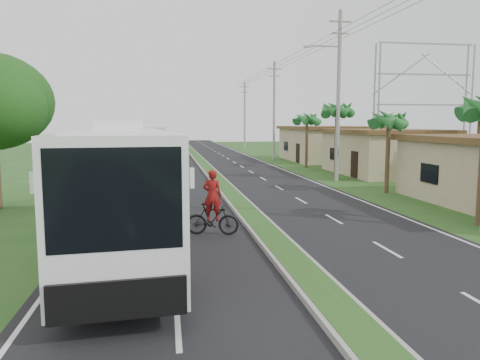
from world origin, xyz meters
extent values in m
plane|color=#244D1C|center=(0.00, 0.00, 0.00)|extent=(180.00, 180.00, 0.00)
cube|color=black|center=(0.00, 20.00, 0.01)|extent=(14.00, 160.00, 0.02)
cube|color=gray|center=(0.00, 20.00, 0.10)|extent=(1.20, 160.00, 0.17)
cube|color=#244D1C|center=(0.00, 20.00, 0.18)|extent=(0.95, 160.00, 0.02)
cube|color=silver|center=(-6.70, 20.00, 0.00)|extent=(0.12, 160.00, 0.01)
cube|color=silver|center=(6.70, 20.00, 0.00)|extent=(0.12, 160.00, 0.01)
cube|color=tan|center=(14.00, 22.00, 1.68)|extent=(7.00, 10.00, 3.35)
cube|color=#54331D|center=(14.00, 22.00, 3.51)|extent=(7.60, 10.60, 0.32)
cube|color=tan|center=(14.00, 36.00, 1.75)|extent=(8.00, 11.00, 3.50)
cube|color=#54331D|center=(14.00, 36.00, 3.66)|extent=(8.60, 11.60, 0.32)
cylinder|color=#473321|center=(9.40, 12.00, 2.30)|extent=(0.26, 0.26, 4.60)
cylinder|color=#473321|center=(8.80, 19.00, 2.70)|extent=(0.26, 0.26, 5.40)
cylinder|color=#473321|center=(9.30, 28.00, 2.40)|extent=(0.26, 0.26, 4.80)
cylinder|color=#473321|center=(17.50, 15.00, 2.60)|extent=(0.26, 0.26, 5.20)
sphere|color=#174211|center=(-10.80, 9.00, 4.90)|extent=(3.40, 3.40, 3.40)
cylinder|color=gray|center=(8.50, 18.00, 6.00)|extent=(0.28, 0.28, 12.00)
cube|color=gray|center=(8.50, 18.00, 11.20)|extent=(1.60, 0.12, 0.12)
cube|color=gray|center=(8.50, 18.00, 10.40)|extent=(1.20, 0.10, 0.10)
cube|color=gray|center=(7.30, 18.00, 9.50)|extent=(2.40, 0.10, 0.10)
cylinder|color=gray|center=(8.50, 38.00, 5.50)|extent=(0.28, 0.28, 11.00)
cube|color=gray|center=(8.50, 38.00, 10.20)|extent=(1.60, 0.12, 0.12)
cube|color=gray|center=(8.50, 38.00, 9.40)|extent=(1.20, 0.10, 0.10)
cylinder|color=gray|center=(8.50, 58.00, 5.25)|extent=(0.28, 0.28, 10.50)
cube|color=gray|center=(8.50, 58.00, 9.70)|extent=(1.60, 0.12, 0.12)
cube|color=gray|center=(8.50, 58.00, 8.90)|extent=(1.20, 0.10, 0.10)
cylinder|color=gray|center=(17.00, 29.50, 6.00)|extent=(0.18, 0.18, 12.00)
cylinder|color=gray|center=(27.00, 29.50, 6.00)|extent=(0.18, 0.18, 12.00)
cylinder|color=gray|center=(17.00, 30.50, 6.00)|extent=(0.18, 0.18, 12.00)
cylinder|color=gray|center=(27.00, 30.50, 6.00)|extent=(0.18, 0.18, 12.00)
cube|color=gray|center=(22.00, 30.00, 6.00)|extent=(10.00, 0.14, 0.14)
cube|color=gray|center=(22.00, 30.00, 9.00)|extent=(10.00, 0.14, 0.14)
cube|color=gray|center=(22.00, 30.00, 12.00)|extent=(10.00, 0.14, 0.14)
cube|color=white|center=(-5.16, 1.17, 2.22)|extent=(3.82, 13.36, 3.46)
cube|color=black|center=(-5.21, 1.83, 2.98)|extent=(3.65, 10.73, 1.38)
cube|color=black|center=(-4.62, -5.33, 2.78)|extent=(2.47, 0.34, 1.94)
cube|color=red|center=(-5.05, -0.14, 1.53)|extent=(3.25, 5.92, 0.60)
cube|color=#FFB015|center=(-5.18, 1.50, 1.25)|extent=(3.06, 3.51, 0.27)
cube|color=white|center=(-5.26, 2.49, 4.11)|extent=(1.75, 2.75, 0.31)
cylinder|color=black|center=(-6.05, -3.08, 0.57)|extent=(0.44, 1.17, 1.14)
cylinder|color=black|center=(-3.58, -2.88, 0.57)|extent=(0.44, 1.17, 1.14)
cylinder|color=black|center=(-6.68, 4.57, 0.57)|extent=(0.44, 1.17, 1.14)
cylinder|color=black|center=(-4.21, 4.78, 0.57)|extent=(0.44, 1.17, 1.14)
cube|color=white|center=(-5.20, 55.49, 1.89)|extent=(3.20, 12.49, 3.45)
cube|color=black|center=(-5.22, 56.03, 2.92)|extent=(3.12, 9.26, 1.17)
cube|color=#CB4514|center=(-5.16, 54.41, 1.23)|extent=(2.99, 6.03, 0.38)
cylinder|color=black|center=(-6.17, 50.33, 0.52)|extent=(0.37, 1.05, 1.03)
cylinder|color=black|center=(-3.81, 50.43, 0.52)|extent=(0.37, 1.05, 1.03)
cylinder|color=black|center=(-6.57, 60.02, 0.52)|extent=(0.37, 1.05, 1.03)
cylinder|color=black|center=(-4.20, 60.12, 0.52)|extent=(0.37, 1.05, 1.03)
imported|color=black|center=(-2.00, 2.98, 0.59)|extent=(2.05, 1.02, 1.19)
imported|color=maroon|center=(-2.00, 2.98, 1.51)|extent=(0.79, 0.62, 1.92)
camera|label=1|loc=(-3.67, -14.12, 4.18)|focal=35.00mm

